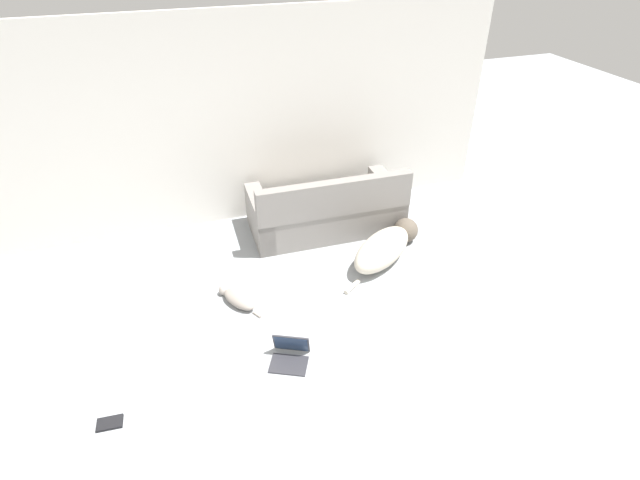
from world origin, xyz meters
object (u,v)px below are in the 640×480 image
(cat, at_px, (237,298))
(laptop_open, at_px, (290,352))
(couch, at_px, (326,210))
(book_black, at_px, (110,423))
(dog, at_px, (386,246))

(cat, distance_m, laptop_open, 0.99)
(couch, relative_size, book_black, 9.08)
(couch, bearing_deg, book_black, 41.77)
(dog, height_order, book_black, dog)
(couch, xyz_separation_m, cat, (-1.38, -1.10, -0.21))
(cat, xyz_separation_m, laptop_open, (0.32, -0.93, 0.01))
(cat, bearing_deg, laptop_open, 169.10)
(couch, relative_size, cat, 3.32)
(couch, relative_size, dog, 1.48)
(couch, xyz_separation_m, book_black, (-2.66, -2.25, -0.26))
(dog, bearing_deg, laptop_open, -176.74)
(laptop_open, bearing_deg, book_black, -145.97)
(dog, distance_m, cat, 1.84)
(book_black, bearing_deg, dog, 24.04)
(laptop_open, bearing_deg, couch, 88.67)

